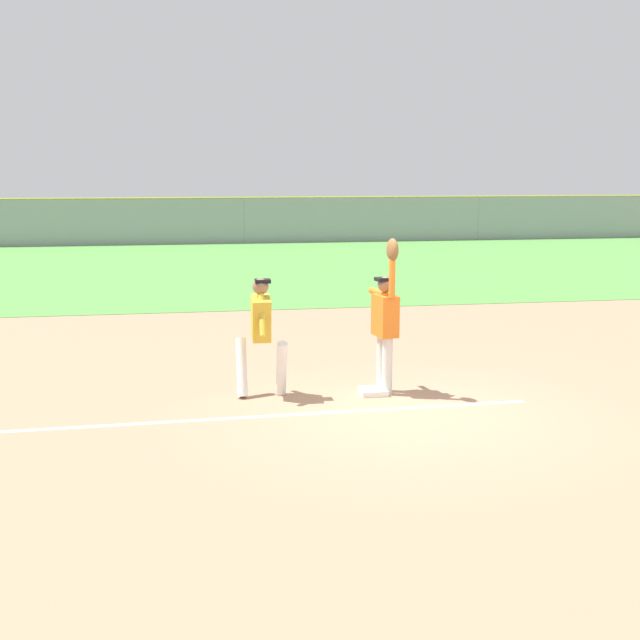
{
  "coord_description": "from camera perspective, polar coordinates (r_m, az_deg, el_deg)",
  "views": [
    {
      "loc": [
        -2.96,
        -10.2,
        3.19
      ],
      "look_at": [
        -0.95,
        1.41,
        1.05
      ],
      "focal_mm": 45.79,
      "sensor_mm": 36.0,
      "label": 1
    }
  ],
  "objects": [
    {
      "name": "chalk_foul_line",
      "position": [
        10.86,
        -16.24,
        -7.19
      ],
      "size": [
        12.0,
        0.43,
        0.01
      ],
      "primitive_type": "cube",
      "rotation": [
        0.0,
        0.0,
        0.03
      ],
      "color": "white",
      "rests_on": "ground_plane"
    },
    {
      "name": "parked_car_green",
      "position": [
        40.22,
        -12.6,
        6.47
      ],
      "size": [
        4.54,
        2.39,
        1.25
      ],
      "rotation": [
        0.0,
        0.0,
        -0.08
      ],
      "color": "#1E6B33",
      "rests_on": "ground_plane"
    },
    {
      "name": "parked_car_white",
      "position": [
        40.7,
        1.9,
        6.75
      ],
      "size": [
        4.53,
        2.38,
        1.25
      ],
      "rotation": [
        0.0,
        0.0,
        -0.08
      ],
      "color": "white",
      "rests_on": "ground_plane"
    },
    {
      "name": "parked_car_blue",
      "position": [
        40.93,
        -20.32,
        6.14
      ],
      "size": [
        4.56,
        2.45,
        1.25
      ],
      "rotation": [
        0.0,
        0.0,
        0.1
      ],
      "color": "#23389E",
      "rests_on": "ground_plane"
    },
    {
      "name": "ground_plane",
      "position": [
        11.09,
        6.12,
        -6.48
      ],
      "size": [
        79.93,
        79.93,
        0.0
      ],
      "primitive_type": "plane",
      "color": "tan"
    },
    {
      "name": "runner",
      "position": [
        11.61,
        -4.14,
        -0.61
      ],
      "size": [
        0.72,
        0.84,
        1.72
      ],
      "rotation": [
        0.0,
        0.0,
        -0.02
      ],
      "color": "white",
      "rests_on": "ground_plane"
    },
    {
      "name": "parked_car_tan",
      "position": [
        39.88,
        -5.69,
        6.63
      ],
      "size": [
        4.59,
        2.52,
        1.25
      ],
      "rotation": [
        0.0,
        0.0,
        -0.12
      ],
      "color": "tan",
      "rests_on": "ground_plane"
    },
    {
      "name": "first_base",
      "position": [
        11.95,
        3.73,
        -5.01
      ],
      "size": [
        0.39,
        0.39,
        0.08
      ],
      "primitive_type": "cube",
      "rotation": [
        0.0,
        0.0,
        -0.02
      ],
      "color": "white",
      "rests_on": "ground_plane"
    },
    {
      "name": "baseball",
      "position": [
        11.71,
        5.14,
        2.83
      ],
      "size": [
        0.07,
        0.07,
        0.07
      ],
      "primitive_type": "sphere",
      "color": "white"
    },
    {
      "name": "outfield_fence",
      "position": [
        37.3,
        -5.32,
        6.95
      ],
      "size": [
        44.62,
        0.08,
        2.09
      ],
      "color": "#93999E",
      "rests_on": "ground_plane"
    },
    {
      "name": "parked_car_silver",
      "position": [
        42.77,
        8.55,
        6.81
      ],
      "size": [
        4.56,
        2.45,
        1.25
      ],
      "rotation": [
        0.0,
        0.0,
        0.1
      ],
      "color": "#B7B7BC",
      "rests_on": "ground_plane"
    },
    {
      "name": "fielder",
      "position": [
        11.79,
        4.61,
        0.15
      ],
      "size": [
        0.33,
        0.9,
        2.28
      ],
      "rotation": [
        0.0,
        0.0,
        3.31
      ],
      "color": "silver",
      "rests_on": "ground_plane"
    },
    {
      "name": "outfield_grass",
      "position": [
        28.28,
        -3.78,
        3.81
      ],
      "size": [
        44.54,
        18.36,
        0.01
      ],
      "primitive_type": "cube",
      "color": "#549342",
      "rests_on": "ground_plane"
    }
  ]
}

